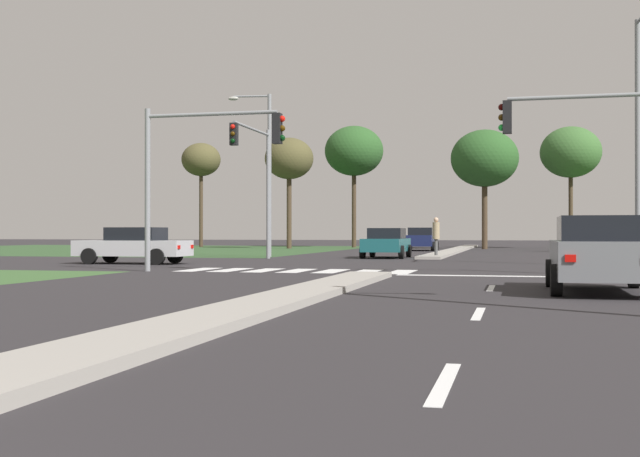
{
  "coord_description": "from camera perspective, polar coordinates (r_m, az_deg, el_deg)",
  "views": [
    {
      "loc": [
        4.11,
        -1.15,
        1.27
      ],
      "look_at": [
        -2.91,
        27.84,
        1.4
      ],
      "focal_mm": 46.12,
      "sensor_mm": 36.0,
      "label": 1
    }
  ],
  "objects": [
    {
      "name": "car_navy_near",
      "position": [
        57.0,
        7.04,
        -0.72
      ],
      "size": [
        2.09,
        4.37,
        1.59
      ],
      "rotation": [
        0.0,
        0.0,
        3.14
      ],
      "color": "#161E47",
      "rests_on": "ground"
    },
    {
      "name": "median_island_near",
      "position": [
        12.88,
        -5.06,
        -5.59
      ],
      "size": [
        1.2,
        22.0,
        0.14
      ],
      "primitive_type": "cube",
      "color": "gray",
      "rests_on": "ground"
    },
    {
      "name": "median_island_far",
      "position": [
        56.31,
        9.43,
        -1.47
      ],
      "size": [
        1.2,
        36.0,
        0.14
      ],
      "primitive_type": "cube",
      "color": "gray",
      "rests_on": "ground"
    },
    {
      "name": "lane_dash_third",
      "position": [
        18.99,
        11.78,
        -4.07
      ],
      "size": [
        0.14,
        2.0,
        0.01
      ],
      "primitive_type": "cube",
      "color": "silver",
      "rests_on": "ground"
    },
    {
      "name": "ground_plane",
      "position": [
        31.45,
        6.1,
        -2.57
      ],
      "size": [
        200.0,
        200.0,
        0.0
      ],
      "primitive_type": "plane",
      "color": "#282628"
    },
    {
      "name": "street_lamp_third",
      "position": [
        42.45,
        -3.79,
        4.4
      ],
      "size": [
        2.25,
        0.52,
        8.38
      ],
      "color": "gray",
      "rests_on": "ground"
    },
    {
      "name": "traffic_signal_far_left",
      "position": [
        37.91,
        -4.43,
        4.29
      ],
      "size": [
        0.32,
        5.24,
        6.19
      ],
      "color": "gray",
      "rests_on": "ground"
    },
    {
      "name": "treeline_second",
      "position": [
        64.1,
        -2.16,
        4.81
      ],
      "size": [
        3.8,
        3.8,
        8.62
      ],
      "color": "#423323",
      "rests_on": "ground"
    },
    {
      "name": "crosswalk_bar_near",
      "position": [
        28.02,
        -8.43,
        -2.84
      ],
      "size": [
        0.7,
        2.8,
        0.01
      ],
      "primitive_type": "cube",
      "color": "silver",
      "rests_on": "ground"
    },
    {
      "name": "traffic_signal_near_left",
      "position": [
        26.6,
        -8.44,
        4.9
      ],
      "size": [
        4.73,
        0.32,
        5.28
      ],
      "color": "gray",
      "rests_on": "ground"
    },
    {
      "name": "traffic_signal_near_right",
      "position": [
        24.75,
        18.24,
        5.4
      ],
      "size": [
        4.16,
        0.32,
        5.4
      ],
      "color": "gray",
      "rests_on": "ground"
    },
    {
      "name": "treeline_near",
      "position": [
        72.35,
        -8.25,
        4.68
      ],
      "size": [
        3.39,
        3.39,
        9.03
      ],
      "color": "#423323",
      "rests_on": "ground"
    },
    {
      "name": "crosswalk_bar_seventh",
      "position": [
        26.23,
        5.7,
        -3.02
      ],
      "size": [
        0.7,
        2.8,
        0.01
      ],
      "primitive_type": "cube",
      "color": "silver",
      "rests_on": "ground"
    },
    {
      "name": "crosswalk_bar_sixth",
      "position": [
        26.41,
        3.23,
        -3.0
      ],
      "size": [
        0.7,
        2.8,
        0.01
      ],
      "primitive_type": "cube",
      "color": "silver",
      "rests_on": "ground"
    },
    {
      "name": "car_silver_third",
      "position": [
        33.72,
        -12.81,
        -1.13
      ],
      "size": [
        4.55,
        1.95,
        1.46
      ],
      "rotation": [
        0.0,
        0.0,
        1.57
      ],
      "color": "#B7B7BC",
      "rests_on": "ground"
    },
    {
      "name": "crosswalk_bar_fourth",
      "position": [
        26.92,
        -1.6,
        -2.95
      ],
      "size": [
        0.7,
        2.8,
        0.01
      ],
      "primitive_type": "cube",
      "color": "silver",
      "rests_on": "ground"
    },
    {
      "name": "lane_dash_second",
      "position": [
        13.01,
        10.94,
        -5.82
      ],
      "size": [
        0.14,
        2.0,
        0.01
      ],
      "primitive_type": "cube",
      "color": "silver",
      "rests_on": "ground"
    },
    {
      "name": "crosswalk_bar_third",
      "position": [
        27.25,
        -3.94,
        -2.91
      ],
      "size": [
        0.7,
        2.8,
        0.01
      ],
      "primitive_type": "cube",
      "color": "silver",
      "rests_on": "ground"
    },
    {
      "name": "treeline_third",
      "position": [
        68.85,
        2.37,
        5.37
      ],
      "size": [
        4.9,
        4.9,
        10.14
      ],
      "color": "#423323",
      "rests_on": "ground"
    },
    {
      "name": "crosswalk_bar_fifth",
      "position": [
        26.64,
        0.79,
        -2.98
      ],
      "size": [
        0.7,
        2.8,
        0.01
      ],
      "primitive_type": "cube",
      "color": "silver",
      "rests_on": "ground"
    },
    {
      "name": "pedestrian_at_median",
      "position": [
        40.5,
        8.06,
        -0.25
      ],
      "size": [
        0.34,
        0.34,
        1.85
      ],
      "rotation": [
        0.0,
        0.0,
        1.29
      ],
      "color": "#4C4C4C",
      "rests_on": "median_island_far"
    },
    {
      "name": "treeline_fifth",
      "position": [
        66.03,
        17.0,
        5.06
      ],
      "size": [
        4.62,
        4.62,
        9.37
      ],
      "color": "#423323",
      "rests_on": "ground"
    },
    {
      "name": "grass_verge_far_left",
      "position": [
        63.05,
        -14.4,
        -1.4
      ],
      "size": [
        35.0,
        35.0,
        0.01
      ],
      "primitive_type": "cube",
      "color": "#2D4C28",
      "rests_on": "ground"
    },
    {
      "name": "street_lamp_second",
      "position": [
        32.2,
        21.26,
        6.59
      ],
      "size": [
        0.56,
        2.49,
        9.06
      ],
      "color": "gray",
      "rests_on": "ground"
    },
    {
      "name": "lane_dash_near",
      "position": [
        7.08,
        8.63,
        -10.53
      ],
      "size": [
        0.14,
        2.0,
        0.01
      ],
      "primitive_type": "cube",
      "color": "silver",
      "rests_on": "ground"
    },
    {
      "name": "stop_bar_near",
      "position": [
        24.19,
        12.89,
        -3.25
      ],
      "size": [
        6.4,
        0.5,
        0.01
      ],
      "primitive_type": "cube",
      "color": "silver",
      "rests_on": "ground"
    },
    {
      "name": "treeline_fourth",
      "position": [
        62.85,
        11.35,
        4.77
      ],
      "size": [
        5.04,
        5.04,
        8.95
      ],
      "color": "#423323",
      "rests_on": "ground"
    },
    {
      "name": "car_grey_second",
      "position": [
        18.34,
        18.72,
        -1.65
      ],
      "size": [
        2.03,
        4.58,
        1.61
      ],
      "color": "slate",
      "rests_on": "ground"
    },
    {
      "name": "crosswalk_bar_second",
      "position": [
        27.61,
        -6.21,
        -2.88
      ],
      "size": [
        0.7,
        2.8,
        0.01
      ],
      "primitive_type": "cube",
      "color": "silver",
      "rests_on": "ground"
    },
    {
      "name": "car_teal_fourth",
      "position": [
        40.67,
        4.63,
        -0.98
      ],
      "size": [
        2.09,
        4.31,
        1.47
      ],
      "rotation": [
        0.0,
        0.0,
        3.14
      ],
      "color": "#19565B",
      "rests_on": "ground"
    }
  ]
}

